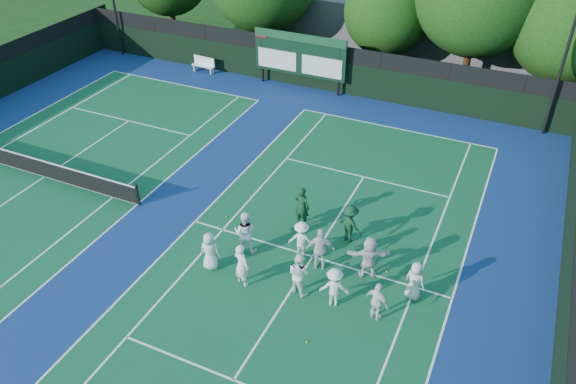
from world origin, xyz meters
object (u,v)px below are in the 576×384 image
at_px(tennis_net, 43,168).
at_px(bench, 204,64).
at_px(coach_left, 302,207).
at_px(scoreboard, 300,55).

bearing_deg(tennis_net, bench, 89.58).
relative_size(tennis_net, coach_left, 6.02).
height_order(tennis_net, bench, tennis_net).
bearing_deg(coach_left, bench, -35.87).
relative_size(scoreboard, coach_left, 3.20).
relative_size(scoreboard, tennis_net, 0.53).
distance_m(scoreboard, tennis_net, 16.26).
bearing_deg(scoreboard, tennis_net, -115.60).
distance_m(scoreboard, coach_left, 14.13).
height_order(scoreboard, tennis_net, scoreboard).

